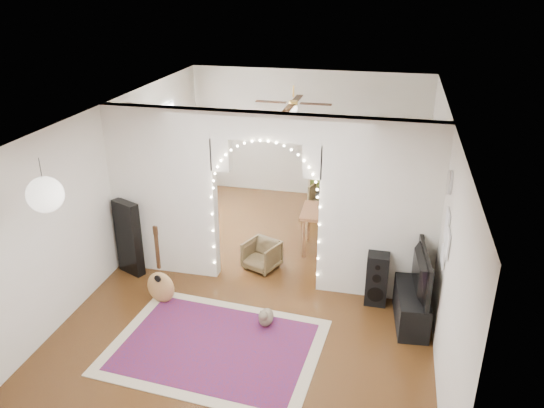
% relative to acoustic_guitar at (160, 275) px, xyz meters
% --- Properties ---
extents(floor, '(7.50, 7.50, 0.00)m').
position_rel_acoustic_guitar_xyz_m(floor, '(1.37, 0.95, -0.46)').
color(floor, black).
rests_on(floor, ground).
extents(ceiling, '(5.00, 7.50, 0.02)m').
position_rel_acoustic_guitar_xyz_m(ceiling, '(1.37, 0.95, 2.24)').
color(ceiling, white).
rests_on(ceiling, wall_back).
extents(wall_back, '(5.00, 0.02, 2.70)m').
position_rel_acoustic_guitar_xyz_m(wall_back, '(1.37, 4.70, 0.89)').
color(wall_back, silver).
rests_on(wall_back, floor).
extents(wall_front, '(5.00, 0.02, 2.70)m').
position_rel_acoustic_guitar_xyz_m(wall_front, '(1.37, -2.80, 0.89)').
color(wall_front, silver).
rests_on(wall_front, floor).
extents(wall_left, '(0.02, 7.50, 2.70)m').
position_rel_acoustic_guitar_xyz_m(wall_left, '(-1.13, 0.95, 0.89)').
color(wall_left, silver).
rests_on(wall_left, floor).
extents(wall_right, '(0.02, 7.50, 2.70)m').
position_rel_acoustic_guitar_xyz_m(wall_right, '(3.87, 0.95, 0.89)').
color(wall_right, silver).
rests_on(wall_right, floor).
extents(divider_wall, '(5.00, 0.20, 2.70)m').
position_rel_acoustic_guitar_xyz_m(divider_wall, '(1.37, 0.95, 0.97)').
color(divider_wall, silver).
rests_on(divider_wall, floor).
extents(fairy_lights, '(1.64, 0.04, 1.60)m').
position_rel_acoustic_guitar_xyz_m(fairy_lights, '(1.37, 0.82, 1.09)').
color(fairy_lights, '#FFEABF').
rests_on(fairy_lights, divider_wall).
extents(window, '(0.04, 1.20, 1.40)m').
position_rel_acoustic_guitar_xyz_m(window, '(-1.10, 2.75, 1.04)').
color(window, white).
rests_on(window, wall_left).
extents(wall_clock, '(0.03, 0.31, 0.31)m').
position_rel_acoustic_guitar_xyz_m(wall_clock, '(3.85, 0.35, 1.64)').
color(wall_clock, white).
rests_on(wall_clock, wall_right).
extents(picture_frames, '(0.02, 0.50, 0.70)m').
position_rel_acoustic_guitar_xyz_m(picture_frames, '(3.85, -0.05, 1.04)').
color(picture_frames, white).
rests_on(picture_frames, wall_right).
extents(paper_lantern, '(0.40, 0.40, 0.40)m').
position_rel_acoustic_guitar_xyz_m(paper_lantern, '(-0.53, -1.45, 1.79)').
color(paper_lantern, white).
rests_on(paper_lantern, ceiling).
extents(ceiling_fan, '(1.10, 1.10, 0.30)m').
position_rel_acoustic_guitar_xyz_m(ceiling_fan, '(1.37, 2.95, 1.94)').
color(ceiling_fan, gold).
rests_on(ceiling_fan, ceiling).
extents(area_rug, '(2.81, 2.19, 0.02)m').
position_rel_acoustic_guitar_xyz_m(area_rug, '(1.10, -0.81, -0.45)').
color(area_rug, maroon).
rests_on(area_rug, floor).
extents(guitar_case, '(0.50, 0.34, 1.24)m').
position_rel_acoustic_guitar_xyz_m(guitar_case, '(-0.83, 0.70, 0.16)').
color(guitar_case, black).
rests_on(guitar_case, floor).
extents(acoustic_guitar, '(0.44, 0.23, 1.05)m').
position_rel_acoustic_guitar_xyz_m(acoustic_guitar, '(0.00, 0.00, 0.00)').
color(acoustic_guitar, '#B38147').
rests_on(acoustic_guitar, floor).
extents(tabby_cat, '(0.22, 0.47, 0.31)m').
position_rel_acoustic_guitar_xyz_m(tabby_cat, '(1.63, -0.19, -0.33)').
color(tabby_cat, brown).
rests_on(tabby_cat, floor).
extents(floor_speaker, '(0.31, 0.28, 0.80)m').
position_rel_acoustic_guitar_xyz_m(floor_speaker, '(3.07, 0.70, -0.06)').
color(floor_speaker, black).
rests_on(floor_speaker, floor).
extents(media_console, '(0.49, 1.03, 0.50)m').
position_rel_acoustic_guitar_xyz_m(media_console, '(3.57, 0.32, -0.21)').
color(media_console, black).
rests_on(media_console, floor).
extents(tv, '(0.24, 1.08, 0.62)m').
position_rel_acoustic_guitar_xyz_m(tv, '(3.57, 0.32, 0.35)').
color(tv, black).
rests_on(tv, media_console).
extents(bookcase, '(1.49, 0.57, 1.49)m').
position_rel_acoustic_guitar_xyz_m(bookcase, '(2.24, 4.13, 0.29)').
color(bookcase, '#C0AC8B').
rests_on(bookcase, floor).
extents(dining_table, '(1.23, 0.85, 0.76)m').
position_rel_acoustic_guitar_xyz_m(dining_table, '(2.30, 2.17, 0.22)').
color(dining_table, brown).
rests_on(dining_table, floor).
extents(flower_vase, '(0.19, 0.19, 0.19)m').
position_rel_acoustic_guitar_xyz_m(flower_vase, '(2.30, 2.17, 0.39)').
color(flower_vase, white).
rests_on(flower_vase, dining_table).
extents(dining_chair_left, '(0.66, 0.67, 0.47)m').
position_rel_acoustic_guitar_xyz_m(dining_chair_left, '(1.19, 1.30, -0.22)').
color(dining_chair_left, brown).
rests_on(dining_chair_left, floor).
extents(dining_chair_right, '(0.77, 0.78, 0.56)m').
position_rel_acoustic_guitar_xyz_m(dining_chair_right, '(1.92, 3.90, -0.18)').
color(dining_chair_right, brown).
rests_on(dining_chair_right, floor).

